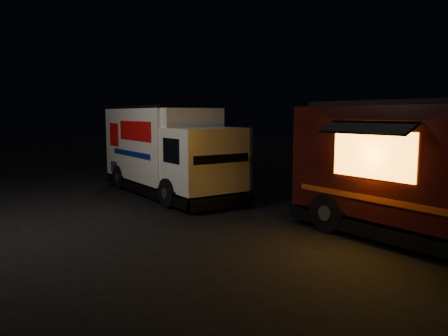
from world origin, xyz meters
The scene contains 3 objects.
ground centered at (0.00, 0.00, 0.00)m, with size 80.00×80.00×0.00m, color black.
white_truck centered at (-1.87, 2.91, 1.63)m, with size 7.21×2.46×3.27m, color silver, non-canonical shape.
red_truck centered at (7.30, 2.06, 1.64)m, with size 7.03×2.59×3.27m, color #37120A, non-canonical shape.
Camera 1 is at (9.34, -8.55, 2.96)m, focal length 35.00 mm.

